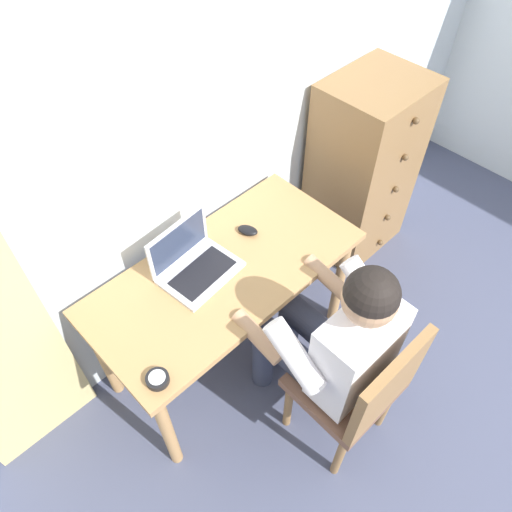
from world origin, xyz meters
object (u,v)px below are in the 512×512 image
(chair, at_px, (359,388))
(dresser, at_px, (362,170))
(desk, at_px, (226,284))
(laptop, at_px, (193,262))
(computer_mouse, at_px, (248,230))
(person_seated, at_px, (331,338))
(desk_clock, at_px, (158,379))

(chair, bearing_deg, dresser, 37.43)
(desk, distance_m, laptop, 0.21)
(dresser, relative_size, computer_mouse, 11.37)
(person_seated, bearing_deg, desk, 99.59)
(person_seated, height_order, laptop, person_seated)
(laptop, bearing_deg, desk, -45.84)
(desk, distance_m, person_seated, 0.56)
(chair, xyz_separation_m, desk_clock, (-0.63, 0.51, 0.24))
(dresser, height_order, computer_mouse, dresser)
(chair, distance_m, laptop, 0.89)
(desk, xyz_separation_m, laptop, (-0.10, 0.10, 0.15))
(computer_mouse, height_order, desk_clock, computer_mouse)
(chair, xyz_separation_m, computer_mouse, (0.14, 0.83, 0.24))
(dresser, xyz_separation_m, person_seated, (-1.08, -0.64, 0.12))
(desk_clock, bearing_deg, dresser, 10.52)
(person_seated, bearing_deg, dresser, 30.84)
(dresser, height_order, laptop, dresser)
(dresser, xyz_separation_m, laptop, (-1.27, 0.00, 0.21))
(dresser, relative_size, laptop, 3.13)
(desk, height_order, laptop, laptop)
(person_seated, relative_size, computer_mouse, 12.09)
(chair, bearing_deg, laptop, 102.54)
(computer_mouse, bearing_deg, chair, -123.00)
(desk, relative_size, chair, 1.44)
(chair, height_order, computer_mouse, chair)
(dresser, relative_size, chair, 1.28)
(dresser, relative_size, desk_clock, 12.63)
(chair, bearing_deg, person_seated, 89.04)
(chair, relative_size, desk_clock, 9.90)
(desk, relative_size, person_seated, 1.06)
(dresser, distance_m, chair, 1.36)
(person_seated, bearing_deg, desk_clock, 152.72)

